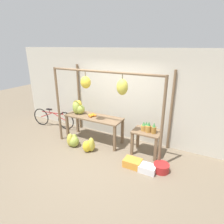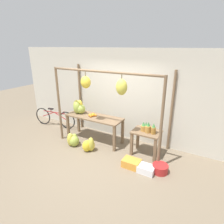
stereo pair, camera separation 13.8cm
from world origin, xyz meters
The scene contains 14 objects.
ground_plane centered at (0.00, 0.00, 0.00)m, with size 20.00×20.00×0.00m, color #756651.
shop_wall_back centered at (0.00, 1.64, 1.40)m, with size 8.00×0.08×2.80m.
stall_awning centered at (0.03, 0.74, 1.63)m, with size 3.22×1.18×2.28m.
display_table_main centered at (-0.58, 0.94, 0.69)m, with size 1.80×0.62×0.82m.
display_table_side centered at (1.10, 0.97, 0.52)m, with size 0.75×0.56×0.69m.
banana_pile_on_table centered at (-1.17, 0.94, 1.00)m, with size 0.54×0.42×0.44m.
orange_pile centered at (-0.63, 0.92, 0.86)m, with size 0.25×0.24×0.09m.
pineapple_cluster centered at (1.13, 0.94, 0.81)m, with size 0.42×0.18×0.30m.
banana_pile_ground_left centered at (-0.97, 0.35, 0.18)m, with size 0.46×0.42×0.41m.
banana_pile_ground_right centered at (-0.35, 0.33, 0.18)m, with size 0.39×0.39×0.43m.
fruit_crate_white centered at (1.00, 0.24, 0.10)m, with size 0.44×0.32×0.19m.
blue_bucket centered at (1.68, 0.38, 0.10)m, with size 0.38×0.38×0.20m.
parked_bicycle centered at (-2.48, 1.13, 0.34)m, with size 1.73×0.24×0.69m.
fruit_crate_purple centered at (1.40, 0.21, 0.09)m, with size 0.39×0.28×0.17m.
Camera 1 is at (2.39, -3.51, 2.86)m, focal length 30.00 mm.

